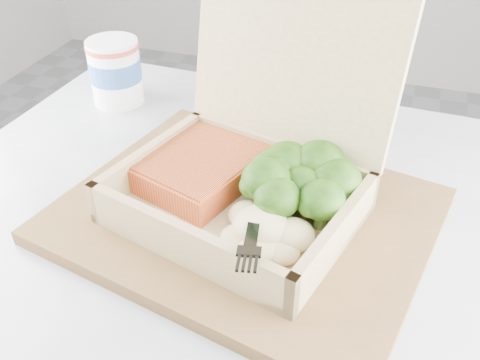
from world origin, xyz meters
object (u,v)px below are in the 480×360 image
(cafe_table, at_px, (218,343))
(takeout_container, at_px, (255,155))
(serving_tray, at_px, (245,215))
(paper_cup, at_px, (115,70))

(cafe_table, relative_size, takeout_container, 2.64)
(takeout_container, bearing_deg, cafe_table, -101.29)
(serving_tray, xyz_separation_m, takeout_container, (0.00, 0.02, 0.06))
(serving_tray, bearing_deg, paper_cup, 142.16)
(serving_tray, relative_size, takeout_container, 1.32)
(paper_cup, bearing_deg, cafe_table, -44.57)
(cafe_table, relative_size, paper_cup, 7.92)
(serving_tray, distance_m, paper_cup, 0.33)
(paper_cup, bearing_deg, takeout_container, -34.10)
(cafe_table, bearing_deg, paper_cup, 135.43)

